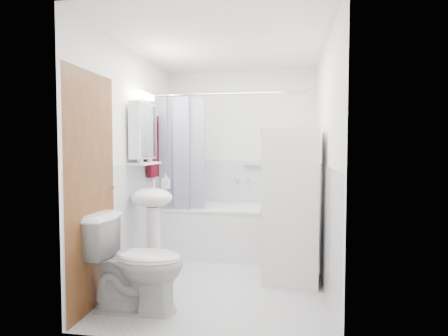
% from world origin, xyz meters
% --- Properties ---
extents(floor, '(2.60, 2.60, 0.00)m').
position_xyz_m(floor, '(0.00, 0.00, 0.00)').
color(floor, silver).
rests_on(floor, ground).
extents(room_walls, '(2.60, 2.60, 2.60)m').
position_xyz_m(room_walls, '(0.00, 0.00, 1.49)').
color(room_walls, white).
rests_on(room_walls, ground).
extents(wainscot, '(1.98, 2.58, 2.58)m').
position_xyz_m(wainscot, '(0.00, 0.29, 0.60)').
color(wainscot, white).
rests_on(wainscot, ground).
extents(door, '(0.05, 2.00, 2.00)m').
position_xyz_m(door, '(-0.95, -0.55, 1.00)').
color(door, brown).
rests_on(door, ground).
extents(bathtub, '(1.65, 0.78, 0.63)m').
position_xyz_m(bathtub, '(-0.08, 0.92, 0.35)').
color(bathtub, white).
rests_on(bathtub, ground).
extents(tub_spout, '(0.04, 0.12, 0.04)m').
position_xyz_m(tub_spout, '(0.12, 1.25, 0.95)').
color(tub_spout, silver).
rests_on(tub_spout, room_walls).
extents(curtain_rod, '(1.83, 0.02, 0.02)m').
position_xyz_m(curtain_rod, '(-0.08, 0.59, 2.00)').
color(curtain_rod, silver).
rests_on(curtain_rod, room_walls).
extents(shower_curtain, '(0.55, 0.02, 1.45)m').
position_xyz_m(shower_curtain, '(-0.62, 0.59, 1.25)').
color(shower_curtain, '#151E4C').
rests_on(shower_curtain, curtain_rod).
extents(sink, '(0.44, 0.37, 1.04)m').
position_xyz_m(sink, '(-0.75, -0.06, 0.70)').
color(sink, white).
rests_on(sink, ground).
extents(medicine_cabinet, '(0.13, 0.50, 0.71)m').
position_xyz_m(medicine_cabinet, '(-0.90, 0.10, 1.57)').
color(medicine_cabinet, white).
rests_on(medicine_cabinet, room_walls).
extents(shelf, '(0.18, 0.54, 0.02)m').
position_xyz_m(shelf, '(-0.89, 0.10, 1.20)').
color(shelf, silver).
rests_on(shelf, room_walls).
extents(shower_caddy, '(0.22, 0.06, 0.02)m').
position_xyz_m(shower_caddy, '(0.17, 1.24, 1.15)').
color(shower_caddy, silver).
rests_on(shower_caddy, room_walls).
extents(towel, '(0.07, 0.31, 0.74)m').
position_xyz_m(towel, '(-0.94, 0.49, 1.40)').
color(towel, '#540A19').
rests_on(towel, room_walls).
extents(washer_dryer, '(0.60, 0.59, 1.56)m').
position_xyz_m(washer_dryer, '(0.68, 0.12, 0.78)').
color(washer_dryer, white).
rests_on(washer_dryer, ground).
extents(toilet, '(0.82, 0.46, 0.80)m').
position_xyz_m(toilet, '(-0.61, -0.83, 0.40)').
color(toilet, white).
rests_on(toilet, ground).
extents(soap_pump, '(0.08, 0.17, 0.08)m').
position_xyz_m(soap_pump, '(-0.71, 0.25, 0.95)').
color(soap_pump, gray).
rests_on(soap_pump, sink).
extents(shelf_bottle, '(0.07, 0.18, 0.07)m').
position_xyz_m(shelf_bottle, '(-0.89, -0.05, 1.25)').
color(shelf_bottle, gray).
rests_on(shelf_bottle, shelf).
extents(shelf_cup, '(0.10, 0.09, 0.10)m').
position_xyz_m(shelf_cup, '(-0.89, 0.22, 1.26)').
color(shelf_cup, gray).
rests_on(shelf_cup, shelf).
extents(shampoo_a, '(0.13, 0.17, 0.13)m').
position_xyz_m(shampoo_a, '(0.35, 1.24, 1.23)').
color(shampoo_a, gray).
rests_on(shampoo_a, shower_caddy).
extents(shampoo_b, '(0.08, 0.21, 0.08)m').
position_xyz_m(shampoo_b, '(0.47, 1.24, 1.20)').
color(shampoo_b, '#2E279E').
rests_on(shampoo_b, shower_caddy).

